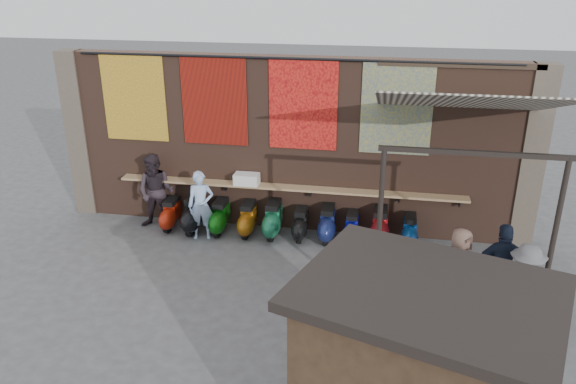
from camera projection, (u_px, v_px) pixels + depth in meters
The scene contains 34 objects.
ground at pixel (267, 282), 11.08m from camera, with size 70.00×70.00×0.00m, color #474749.
brick_wall at pixel (291, 145), 12.78m from camera, with size 10.00×0.40×4.00m, color brown.
pier_left at pixel (81, 134), 13.63m from camera, with size 0.50×0.50×4.00m, color #4C4238.
pier_right at pixel (531, 158), 11.93m from camera, with size 0.50×0.50×4.00m, color #4C4238.
eating_counter at pixel (288, 188), 12.78m from camera, with size 8.00×0.32×0.05m, color #9E7A51.
shelf_box at pixel (247, 179), 12.86m from camera, with size 0.57×0.33×0.26m, color white.
tapestry_redgold at pixel (134, 98), 12.79m from camera, with size 1.50×0.02×2.00m, color #943615.
tapestry_sun at pixel (214, 101), 12.48m from camera, with size 1.50×0.02×2.00m, color red.
tapestry_orange at pixel (303, 105), 12.15m from camera, with size 1.50×0.02×2.00m, color red.
tapestry_multi at pixel (397, 109), 11.83m from camera, with size 1.50×0.02×2.00m, color navy.
hang_rail at pixel (289, 59), 11.82m from camera, with size 0.06×0.06×9.50m, color black.
scooter_stool_0 at pixel (171, 214), 13.21m from camera, with size 0.34×0.76×0.72m, color #A9210D, non-canonical shape.
scooter_stool_1 at pixel (194, 214), 13.07m from camera, with size 0.40×0.89×0.84m, color black, non-canonical shape.
scooter_stool_2 at pixel (220, 217), 13.00m from camera, with size 0.37×0.81×0.77m, color #0B530D, non-canonical shape.
scooter_stool_3 at pixel (248, 219), 12.91m from camera, with size 0.36×0.80×0.76m, color #864A0C, non-canonical shape.
scooter_stool_4 at pixel (273, 220), 12.81m from camera, with size 0.39×0.86×0.82m, color #175E3E, non-canonical shape.
scooter_stool_5 at pixel (301, 224), 12.72m from camera, with size 0.33×0.74×0.70m, color black, non-canonical shape.
scooter_stool_6 at pixel (327, 224), 12.63m from camera, with size 0.37×0.83×0.79m, color #151F50, non-canonical shape.
scooter_stool_7 at pixel (352, 228), 12.56m from camera, with size 0.33×0.73×0.69m, color #0C1089, non-canonical shape.
scooter_stool_8 at pixel (380, 227), 12.43m from camera, with size 0.39×0.87×0.83m, color maroon, non-canonical shape.
scooter_stool_9 at pixel (410, 232), 12.35m from camera, with size 0.34×0.76×0.72m, color navy, non-canonical shape.
diner_left at pixel (201, 205), 12.61m from camera, with size 0.58×0.38×1.59m, color #9FBBE8.
diner_right at pixel (156, 192), 13.06m from camera, with size 0.88×0.69×1.82m, color #2B2128.
shopper_navy at pixel (502, 269), 9.87m from camera, with size 1.00×0.42×1.71m, color black.
shopper_grey at pixel (523, 287), 9.43m from camera, with size 1.02×0.59×1.58m, color #5F5D63.
shopper_tan at pixel (458, 265), 10.23m from camera, with size 0.71×0.46×1.46m, color brown.
stall_roof at pixel (429, 293), 5.85m from camera, with size 2.68×2.06×0.12m, color black.
stall_sign at pixel (444, 311), 6.89m from camera, with size 1.20×0.04×0.50m, color gold.
stall_shelf at pixel (436, 372), 7.25m from camera, with size 1.98×0.10×0.06m, color #473321.
awning_canvas at pixel (467, 102), 9.98m from camera, with size 3.20×3.40×0.03m, color beige.
awning_ledger at pixel (461, 65), 11.28m from camera, with size 3.30×0.08×0.12m, color #33261C.
awning_header at pixel (475, 153), 8.79m from camera, with size 3.00×0.08×0.08m, color black.
awning_post_left at pixel (379, 234), 9.60m from camera, with size 0.09×0.09×3.10m, color black.
awning_post_right at pixel (552, 247), 9.14m from camera, with size 0.09×0.09×3.10m, color black.
Camera 1 is at (2.09, -9.36, 5.83)m, focal length 35.00 mm.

